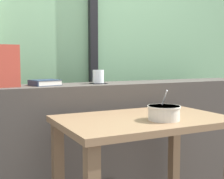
{
  "coord_description": "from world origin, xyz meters",
  "views": [
    {
      "loc": [
        -0.83,
        -1.45,
        1.0
      ],
      "look_at": [
        0.13,
        0.46,
        0.8
      ],
      "focal_mm": 49.41,
      "sensor_mm": 36.0,
      "label": 1
    }
  ],
  "objects_px": {
    "coaster_square": "(98,83)",
    "closed_book": "(45,83)",
    "breakfast_table": "(143,139)",
    "juice_glass": "(98,77)",
    "soup_bowl": "(164,113)"
  },
  "relations": [
    {
      "from": "coaster_square",
      "to": "closed_book",
      "type": "distance_m",
      "value": 0.38
    },
    {
      "from": "breakfast_table",
      "to": "coaster_square",
      "type": "xyz_separation_m",
      "value": [
        -0.03,
        0.56,
        0.28
      ]
    },
    {
      "from": "breakfast_table",
      "to": "soup_bowl",
      "type": "distance_m",
      "value": 0.21
    },
    {
      "from": "closed_book",
      "to": "coaster_square",
      "type": "bearing_deg",
      "value": -2.9
    },
    {
      "from": "breakfast_table",
      "to": "juice_glass",
      "type": "bearing_deg",
      "value": 92.76
    },
    {
      "from": "closed_book",
      "to": "soup_bowl",
      "type": "distance_m",
      "value": 0.84
    },
    {
      "from": "soup_bowl",
      "to": "closed_book",
      "type": "bearing_deg",
      "value": 123.8
    },
    {
      "from": "soup_bowl",
      "to": "breakfast_table",
      "type": "bearing_deg",
      "value": 116.15
    },
    {
      "from": "breakfast_table",
      "to": "coaster_square",
      "type": "distance_m",
      "value": 0.62
    },
    {
      "from": "breakfast_table",
      "to": "closed_book",
      "type": "relative_size",
      "value": 4.55
    },
    {
      "from": "juice_glass",
      "to": "breakfast_table",
      "type": "bearing_deg",
      "value": -87.24
    },
    {
      "from": "breakfast_table",
      "to": "coaster_square",
      "type": "relative_size",
      "value": 9.4
    },
    {
      "from": "juice_glass",
      "to": "closed_book",
      "type": "distance_m",
      "value": 0.38
    },
    {
      "from": "coaster_square",
      "to": "closed_book",
      "type": "relative_size",
      "value": 0.48
    },
    {
      "from": "coaster_square",
      "to": "juice_glass",
      "type": "distance_m",
      "value": 0.05
    }
  ]
}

